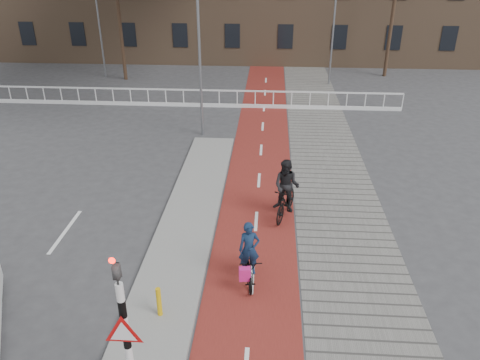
{
  "coord_description": "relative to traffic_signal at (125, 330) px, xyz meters",
  "views": [
    {
      "loc": [
        1.85,
        -8.07,
        8.07
      ],
      "look_at": [
        0.97,
        5.0,
        1.5
      ],
      "focal_mm": 35.0,
      "sensor_mm": 36.0,
      "label": 1
    }
  ],
  "objects": [
    {
      "name": "ground",
      "position": [
        0.6,
        2.02,
        -1.99
      ],
      "size": [
        120.0,
        120.0,
        0.0
      ],
      "primitive_type": "plane",
      "color": "#38383A",
      "rests_on": "ground"
    },
    {
      "name": "bike_lane",
      "position": [
        2.1,
        12.02,
        -1.98
      ],
      "size": [
        2.5,
        60.0,
        0.01
      ],
      "primitive_type": "cube",
      "color": "maroon",
      "rests_on": "ground"
    },
    {
      "name": "sidewalk",
      "position": [
        4.9,
        12.02,
        -1.98
      ],
      "size": [
        3.0,
        60.0,
        0.01
      ],
      "primitive_type": "cube",
      "color": "slate",
      "rests_on": "ground"
    },
    {
      "name": "curb_island",
      "position": [
        -0.1,
        6.02,
        -1.93
      ],
      "size": [
        1.8,
        16.0,
        0.12
      ],
      "primitive_type": "cube",
      "color": "gray",
      "rests_on": "ground"
    },
    {
      "name": "traffic_signal",
      "position": [
        0.0,
        0.0,
        0.0
      ],
      "size": [
        0.8,
        0.8,
        3.68
      ],
      "color": "black",
      "rests_on": "curb_island"
    },
    {
      "name": "bollard",
      "position": [
        -0.05,
        2.42,
        -1.48
      ],
      "size": [
        0.12,
        0.12,
        0.78
      ],
      "primitive_type": "cylinder",
      "color": "#DEAA0C",
      "rests_on": "curb_island"
    },
    {
      "name": "cyclist_near",
      "position": [
        2.01,
        4.01,
        -1.39
      ],
      "size": [
        0.81,
        1.73,
        1.76
      ],
      "rotation": [
        0.0,
        0.0,
        0.14
      ],
      "color": "black",
      "rests_on": "bike_lane"
    },
    {
      "name": "cyclist_far",
      "position": [
        3.05,
        7.41,
        -1.15
      ],
      "size": [
        1.1,
        1.96,
        2.02
      ],
      "rotation": [
        0.0,
        0.0,
        -0.32
      ],
      "color": "black",
      "rests_on": "bike_lane"
    },
    {
      "name": "railing",
      "position": [
        -4.4,
        19.02,
        -1.68
      ],
      "size": [
        28.0,
        0.1,
        0.99
      ],
      "color": "silver",
      "rests_on": "ground"
    },
    {
      "name": "tree_mid",
      "position": [
        -7.36,
        24.66,
        1.8
      ],
      "size": [
        0.23,
        0.23,
        7.57
      ],
      "primitive_type": "cylinder",
      "color": "#322116",
      "rests_on": "ground"
    },
    {
      "name": "tree_right",
      "position": [
        10.27,
        26.75,
        1.91
      ],
      "size": [
        0.23,
        0.23,
        7.81
      ],
      "primitive_type": "cylinder",
      "color": "#322116",
      "rests_on": "ground"
    },
    {
      "name": "streetlight_near",
      "position": [
        -0.74,
        14.7,
        2.07
      ],
      "size": [
        0.12,
        0.12,
        8.12
      ],
      "primitive_type": "cylinder",
      "color": "slate",
      "rests_on": "ground"
    },
    {
      "name": "streetlight_left",
      "position": [
        -8.91,
        25.18,
        1.72
      ],
      "size": [
        0.12,
        0.12,
        7.41
      ],
      "primitive_type": "cylinder",
      "color": "slate",
      "rests_on": "ground"
    },
    {
      "name": "streetlight_right",
      "position": [
        6.2,
        24.31,
        2.46
      ],
      "size": [
        0.12,
        0.12,
        8.9
      ],
      "primitive_type": "cylinder",
      "color": "slate",
      "rests_on": "ground"
    }
  ]
}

